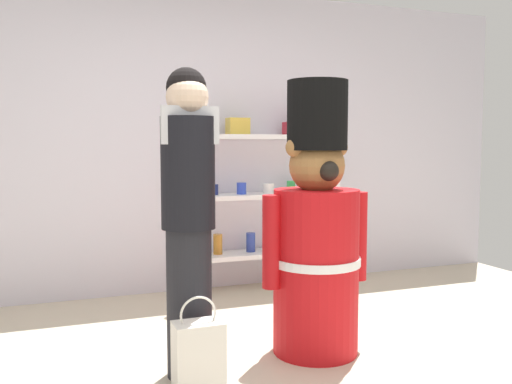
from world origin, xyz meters
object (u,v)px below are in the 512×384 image
merchandise_shelf (267,190)px  shopping_bag (199,358)px  person_shopper (188,211)px  teddy_bear_guard (316,237)px

merchandise_shelf → shopping_bag: 2.29m
merchandise_shelf → person_shopper: (-1.11, -1.62, 0.05)m
merchandise_shelf → person_shopper: size_ratio=1.02×
merchandise_shelf → shopping_bag: size_ratio=3.33×
teddy_bear_guard → shopping_bag: teddy_bear_guard is taller
teddy_bear_guard → merchandise_shelf: bearing=79.0°
merchandise_shelf → teddy_bear_guard: (-0.30, -1.55, -0.16)m
person_shopper → shopping_bag: person_shopper is taller
person_shopper → merchandise_shelf: bearing=55.7°
merchandise_shelf → person_shopper: merchandise_shelf is taller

